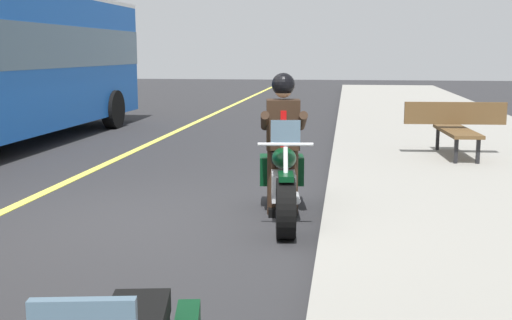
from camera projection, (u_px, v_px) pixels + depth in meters
name	position (u px, v px, depth m)	size (l,w,h in m)	color
ground_plane	(154.00, 220.00, 7.71)	(80.00, 80.00, 0.00)	#28282B
motorcycle_main	(283.00, 182.00, 7.72)	(2.22, 0.77, 1.26)	black
rider_main	(283.00, 131.00, 7.81)	(0.67, 0.61, 1.74)	black
bench_sidewalk	(456.00, 124.00, 11.50)	(1.83, 1.80, 0.95)	brown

